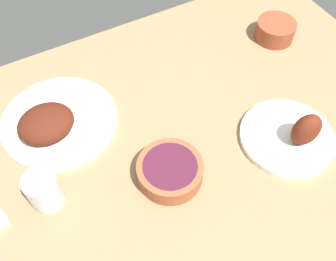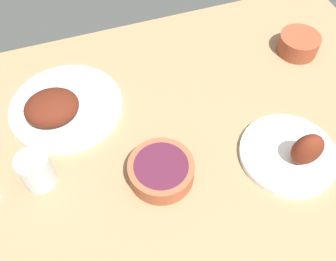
{
  "view_description": "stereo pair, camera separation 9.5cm",
  "coord_description": "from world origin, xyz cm",
  "px_view_note": "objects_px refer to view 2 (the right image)",
  "views": [
    {
      "loc": [
        26.57,
        48.53,
        83.04
      ],
      "look_at": [
        0.0,
        0.0,
        6.0
      ],
      "focal_mm": 40.56,
      "sensor_mm": 36.0,
      "label": 1
    },
    {
      "loc": [
        17.9,
        52.35,
        83.04
      ],
      "look_at": [
        0.0,
        0.0,
        6.0
      ],
      "focal_mm": 40.56,
      "sensor_mm": 36.0,
      "label": 2
    }
  ],
  "objects_px": {
    "plate_far_side": "(294,153)",
    "plate_near_viewer": "(60,107)",
    "water_tumbler": "(36,171)",
    "bowl_onions": "(161,170)",
    "bowl_soup": "(299,43)"
  },
  "relations": [
    {
      "from": "plate_far_side",
      "to": "plate_near_viewer",
      "type": "bearing_deg",
      "value": -32.48
    },
    {
      "from": "water_tumbler",
      "to": "plate_near_viewer",
      "type": "bearing_deg",
      "value": -113.21
    },
    {
      "from": "bowl_onions",
      "to": "water_tumbler",
      "type": "height_order",
      "value": "water_tumbler"
    },
    {
      "from": "plate_far_side",
      "to": "bowl_soup",
      "type": "relative_size",
      "value": 2.0
    },
    {
      "from": "plate_near_viewer",
      "to": "water_tumbler",
      "type": "relative_size",
      "value": 3.23
    },
    {
      "from": "plate_near_viewer",
      "to": "water_tumbler",
      "type": "bearing_deg",
      "value": 66.79
    },
    {
      "from": "bowl_onions",
      "to": "bowl_soup",
      "type": "distance_m",
      "value": 0.59
    },
    {
      "from": "bowl_soup",
      "to": "water_tumbler",
      "type": "relative_size",
      "value": 1.29
    },
    {
      "from": "plate_near_viewer",
      "to": "water_tumbler",
      "type": "xyz_separation_m",
      "value": [
        0.08,
        0.19,
        0.02
      ]
    },
    {
      "from": "plate_far_side",
      "to": "bowl_soup",
      "type": "height_order",
      "value": "plate_far_side"
    },
    {
      "from": "plate_near_viewer",
      "to": "bowl_soup",
      "type": "distance_m",
      "value": 0.71
    },
    {
      "from": "plate_near_viewer",
      "to": "plate_far_side",
      "type": "bearing_deg",
      "value": 147.52
    },
    {
      "from": "bowl_onions",
      "to": "bowl_soup",
      "type": "height_order",
      "value": "bowl_soup"
    },
    {
      "from": "plate_near_viewer",
      "to": "bowl_onions",
      "type": "height_order",
      "value": "plate_near_viewer"
    },
    {
      "from": "plate_near_viewer",
      "to": "plate_far_side",
      "type": "relative_size",
      "value": 1.26
    }
  ]
}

